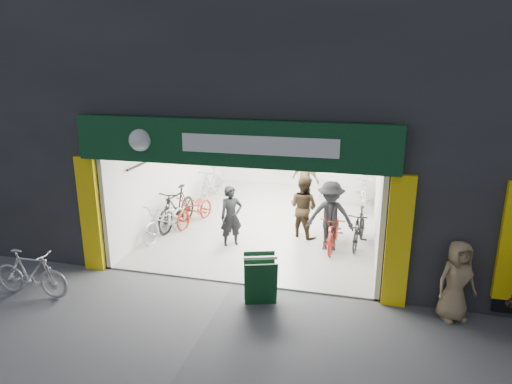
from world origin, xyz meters
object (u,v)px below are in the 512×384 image
at_px(bike_left_front, 166,220).
at_px(bike_right_front, 359,228).
at_px(pedestrian_near, 456,281).
at_px(parked_bike, 31,273).
at_px(sandwich_board, 260,279).

height_order(bike_left_front, bike_right_front, same).
xyz_separation_m(bike_left_front, pedestrian_near, (6.79, -2.39, 0.27)).
bearing_deg(parked_bike, sandwich_board, -80.21).
bearing_deg(bike_left_front, parked_bike, -99.15).
distance_m(bike_left_front, pedestrian_near, 7.20).
height_order(pedestrian_near, sandwich_board, pedestrian_near).
bearing_deg(bike_right_front, parked_bike, -138.55).
bearing_deg(bike_left_front, pedestrian_near, -8.97).
bearing_deg(pedestrian_near, bike_left_front, 135.13).
relative_size(bike_left_front, sandwich_board, 1.96).
xyz_separation_m(bike_right_front, pedestrian_near, (1.79, -3.02, 0.27)).
bearing_deg(bike_left_front, sandwich_board, -29.56).
xyz_separation_m(bike_left_front, parked_bike, (-1.26, -3.55, 0.00)).
distance_m(parked_bike, pedestrian_near, 8.14).
xyz_separation_m(pedestrian_near, sandwich_board, (-3.55, -0.33, -0.24)).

